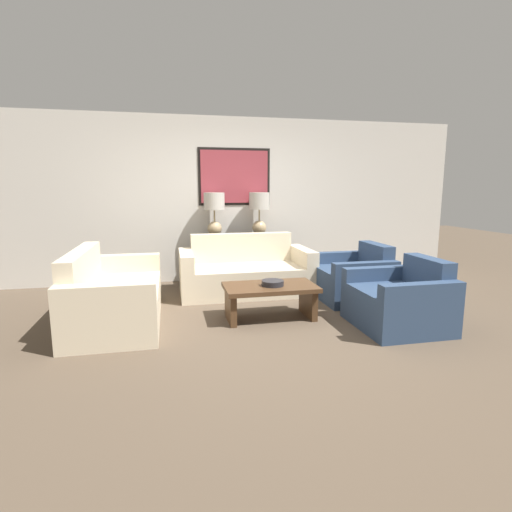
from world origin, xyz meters
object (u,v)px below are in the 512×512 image
at_px(couch_by_side, 113,297).
at_px(armchair_near_back_wall, 353,279).
at_px(table_lamp_right, 259,209).
at_px(console_table, 237,259).
at_px(coffee_table, 270,294).
at_px(decorative_bowl, 273,283).
at_px(armchair_near_camera, 400,302).
at_px(table_lamp_left, 214,210).
at_px(couch_by_back_wall, 246,273).

distance_m(couch_by_side, armchair_near_back_wall, 3.13).
bearing_deg(table_lamp_right, console_table, 180.00).
bearing_deg(table_lamp_right, coffee_table, -99.02).
xyz_separation_m(coffee_table, armchair_near_back_wall, (1.33, 0.58, -0.01)).
bearing_deg(table_lamp_right, decorative_bowl, -98.23).
bearing_deg(armchair_near_camera, couch_by_side, 164.48).
height_order(couch_by_side, armchair_near_back_wall, couch_by_side).
xyz_separation_m(couch_by_side, armchair_near_camera, (3.12, -0.87, -0.01)).
bearing_deg(couch_by_side, console_table, 43.62).
height_order(table_lamp_right, couch_by_side, table_lamp_right).
bearing_deg(table_lamp_left, armchair_near_camera, -55.11).
bearing_deg(couch_by_back_wall, decorative_bowl, -86.36).
bearing_deg(couch_by_side, coffee_table, -9.21).
bearing_deg(couch_by_side, table_lamp_left, 50.37).
distance_m(console_table, decorative_bowl, 1.97).
xyz_separation_m(table_lamp_right, armchair_near_back_wall, (1.02, -1.36, -0.90)).
bearing_deg(table_lamp_left, decorative_bowl, -77.23).
height_order(console_table, armchair_near_back_wall, armchair_near_back_wall).
bearing_deg(decorative_bowl, table_lamp_right, 81.77).
distance_m(decorative_bowl, armchair_near_back_wall, 1.45).
distance_m(couch_by_back_wall, armchair_near_back_wall, 1.54).
height_order(couch_by_back_wall, decorative_bowl, couch_by_back_wall).
bearing_deg(table_lamp_left, console_table, 0.00).
distance_m(table_lamp_right, armchair_near_camera, 2.86).
bearing_deg(decorative_bowl, console_table, 92.35).
relative_size(table_lamp_right, armchair_near_back_wall, 0.72).
height_order(table_lamp_left, armchair_near_back_wall, table_lamp_left).
height_order(table_lamp_left, couch_by_side, table_lamp_left).
bearing_deg(couch_by_back_wall, couch_by_side, -151.27).
distance_m(couch_by_back_wall, coffee_table, 1.24).
xyz_separation_m(console_table, armchair_near_camera, (1.39, -2.51, -0.09)).
bearing_deg(couch_by_back_wall, table_lamp_right, 62.47).
xyz_separation_m(table_lamp_right, couch_by_back_wall, (-0.36, -0.70, -0.89)).
bearing_deg(decorative_bowl, coffee_table, 131.23).
relative_size(table_lamp_right, armchair_near_camera, 0.72).
relative_size(coffee_table, decorative_bowl, 4.15).
height_order(table_lamp_left, couch_by_back_wall, table_lamp_left).
bearing_deg(table_lamp_right, table_lamp_left, 180.00).
distance_m(table_lamp_left, table_lamp_right, 0.73).
bearing_deg(armchair_near_back_wall, couch_by_back_wall, 154.50).
distance_m(couch_by_back_wall, couch_by_side, 1.97).
bearing_deg(console_table, armchair_near_back_wall, -44.45).
distance_m(couch_by_back_wall, armchair_near_camera, 2.28).
height_order(coffee_table, armchair_near_back_wall, armchair_near_back_wall).
xyz_separation_m(table_lamp_right, coffee_table, (-0.31, -1.94, -0.89)).
height_order(coffee_table, decorative_bowl, decorative_bowl).
relative_size(couch_by_back_wall, armchair_near_back_wall, 1.94).
height_order(console_table, couch_by_side, couch_by_side).
bearing_deg(couch_by_back_wall, armchair_near_camera, -52.58).
distance_m(table_lamp_left, decorative_bowl, 2.15).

